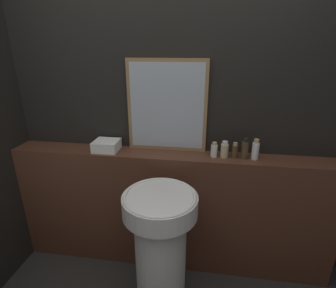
# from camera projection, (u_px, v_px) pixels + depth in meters

# --- Properties ---
(wall_back) EXTENTS (8.00, 0.06, 2.50)m
(wall_back) POSITION_uv_depth(u_px,v_px,m) (174.00, 114.00, 1.97)
(wall_back) COLOR black
(wall_back) RESTS_ON ground_plane
(vanity_counter) EXTENTS (2.45, 0.22, 0.98)m
(vanity_counter) POSITION_uv_depth(u_px,v_px,m) (171.00, 210.00, 2.10)
(vanity_counter) COLOR #512D1E
(vanity_counter) RESTS_ON ground_plane
(pedestal_sink) EXTENTS (0.46, 0.46, 0.89)m
(pedestal_sink) POSITION_uv_depth(u_px,v_px,m) (161.00, 247.00, 1.70)
(pedestal_sink) COLOR white
(pedestal_sink) RESTS_ON ground_plane
(mirror) EXTENTS (0.59, 0.03, 0.67)m
(mirror) POSITION_uv_depth(u_px,v_px,m) (167.00, 106.00, 1.91)
(mirror) COLOR #937047
(mirror) RESTS_ON vanity_counter
(towel_stack) EXTENTS (0.19, 0.17, 0.08)m
(towel_stack) POSITION_uv_depth(u_px,v_px,m) (107.00, 145.00, 1.99)
(towel_stack) COLOR white
(towel_stack) RESTS_ON vanity_counter
(shampoo_bottle) EXTENTS (0.05, 0.05, 0.11)m
(shampoo_bottle) POSITION_uv_depth(u_px,v_px,m) (214.00, 150.00, 1.87)
(shampoo_bottle) COLOR white
(shampoo_bottle) RESTS_ON vanity_counter
(conditioner_bottle) EXTENTS (0.05, 0.05, 0.12)m
(conditioner_bottle) POSITION_uv_depth(u_px,v_px,m) (225.00, 150.00, 1.86)
(conditioner_bottle) COLOR #C6B284
(conditioner_bottle) RESTS_ON vanity_counter
(lotion_bottle) EXTENTS (0.04, 0.04, 0.12)m
(lotion_bottle) POSITION_uv_depth(u_px,v_px,m) (235.00, 151.00, 1.85)
(lotion_bottle) COLOR #4C3823
(lotion_bottle) RESTS_ON vanity_counter
(body_wash_bottle) EXTENTS (0.05, 0.05, 0.15)m
(body_wash_bottle) POSITION_uv_depth(u_px,v_px,m) (245.00, 149.00, 1.83)
(body_wash_bottle) COLOR #4C3823
(body_wash_bottle) RESTS_ON vanity_counter
(hand_soap_bottle) EXTENTS (0.05, 0.05, 0.15)m
(hand_soap_bottle) POSITION_uv_depth(u_px,v_px,m) (255.00, 150.00, 1.82)
(hand_soap_bottle) COLOR white
(hand_soap_bottle) RESTS_ON vanity_counter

